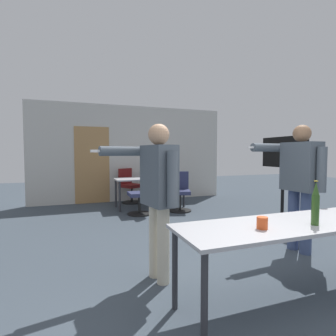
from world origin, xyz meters
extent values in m
plane|color=#3D4751|center=(0.00, 0.00, 0.00)|extent=(24.00, 24.00, 0.00)
cube|color=beige|center=(0.00, 5.84, 1.33)|extent=(5.44, 0.10, 2.67)
cube|color=#AD7F4C|center=(-1.10, 5.78, 1.02)|extent=(0.90, 0.02, 2.05)
cube|color=#A8A8AD|center=(0.23, 0.27, 0.71)|extent=(2.15, 0.66, 0.03)
cylinder|color=#2D2D33|center=(-0.78, 0.00, 0.35)|extent=(0.05, 0.05, 0.70)
cylinder|color=#2D2D33|center=(-0.78, 0.53, 0.35)|extent=(0.05, 0.05, 0.70)
cube|color=#A8A8AD|center=(0.20, 4.74, 0.71)|extent=(1.71, 0.70, 0.03)
cylinder|color=#2D2D33|center=(-0.59, 4.45, 0.35)|extent=(0.05, 0.05, 0.70)
cylinder|color=#2D2D33|center=(1.00, 4.45, 0.35)|extent=(0.05, 0.05, 0.70)
cylinder|color=#2D2D33|center=(-0.59, 5.03, 0.35)|extent=(0.05, 0.05, 0.70)
cylinder|color=#2D2D33|center=(1.00, 5.03, 0.35)|extent=(0.05, 0.05, 0.70)
cube|color=black|center=(2.17, 2.41, 0.01)|extent=(0.44, 0.56, 0.03)
cylinder|color=black|center=(2.17, 2.41, 0.55)|extent=(0.06, 0.06, 1.04)
cube|color=black|center=(2.17, 2.41, 1.36)|extent=(0.04, 1.10, 0.58)
cube|color=#14331E|center=(2.19, 2.41, 1.36)|extent=(0.01, 1.01, 0.51)
cylinder|color=beige|center=(-0.73, 0.99, 0.40)|extent=(0.13, 0.13, 0.80)
cylinder|color=beige|center=(-0.76, 1.16, 0.40)|extent=(0.13, 0.13, 0.80)
cube|color=#4C5660|center=(-0.74, 1.08, 1.11)|extent=(0.31, 0.46, 0.63)
sphere|color=tan|center=(-0.74, 1.08, 1.53)|extent=(0.22, 0.22, 0.22)
cylinder|color=#4C5660|center=(-0.69, 0.82, 1.09)|extent=(0.10, 0.10, 0.54)
cylinder|color=#4C5660|center=(-1.06, 1.28, 1.36)|extent=(0.55, 0.20, 0.10)
cube|color=white|center=(-1.36, 1.22, 1.36)|extent=(0.12, 0.06, 0.03)
cylinder|color=#3D4C75|center=(1.31, 1.10, 0.42)|extent=(0.15, 0.15, 0.83)
cylinder|color=#3D4C75|center=(1.30, 1.30, 0.42)|extent=(0.15, 0.15, 0.83)
cube|color=#4C5660|center=(1.31, 1.20, 1.16)|extent=(0.30, 0.50, 0.66)
sphere|color=#936B4C|center=(1.31, 1.20, 1.60)|extent=(0.23, 0.23, 0.23)
cylinder|color=#4C5660|center=(1.33, 0.90, 1.14)|extent=(0.12, 0.12, 0.57)
cylinder|color=#4C5660|center=(1.01, 1.47, 1.42)|extent=(0.57, 0.15, 0.12)
cube|color=white|center=(0.69, 1.46, 1.42)|extent=(0.12, 0.04, 0.03)
cylinder|color=black|center=(-0.23, 4.05, 0.01)|extent=(0.52, 0.52, 0.03)
cylinder|color=black|center=(-0.23, 4.05, 0.22)|extent=(0.06, 0.06, 0.38)
cube|color=navy|center=(-0.23, 4.05, 0.45)|extent=(0.46, 0.46, 0.08)
cube|color=navy|center=(0.03, 4.05, 0.70)|extent=(0.06, 0.44, 0.42)
cylinder|color=black|center=(-0.11, 5.44, 0.01)|extent=(0.52, 0.52, 0.03)
cylinder|color=black|center=(-0.11, 5.44, 0.23)|extent=(0.06, 0.06, 0.39)
cube|color=maroon|center=(-0.11, 5.44, 0.46)|extent=(0.63, 0.63, 0.08)
cube|color=maroon|center=(-0.24, 5.66, 0.71)|extent=(0.41, 0.27, 0.42)
cylinder|color=black|center=(0.71, 5.40, 0.01)|extent=(0.52, 0.52, 0.03)
cylinder|color=black|center=(0.71, 5.40, 0.22)|extent=(0.06, 0.06, 0.37)
cube|color=#4C4C51|center=(0.71, 5.40, 0.44)|extent=(0.59, 0.59, 0.08)
cube|color=#4C4C51|center=(0.62, 5.64, 0.69)|extent=(0.43, 0.20, 0.42)
cylinder|color=black|center=(0.73, 4.04, 0.01)|extent=(0.52, 0.52, 0.03)
cylinder|color=black|center=(0.73, 4.04, 0.22)|extent=(0.06, 0.06, 0.38)
cube|color=navy|center=(0.73, 4.04, 0.45)|extent=(0.59, 0.59, 0.08)
cube|color=navy|center=(0.81, 4.29, 0.70)|extent=(0.43, 0.20, 0.42)
cylinder|color=#2D511E|center=(0.34, 0.13, 0.86)|extent=(0.06, 0.06, 0.26)
cone|color=#2D511E|center=(0.34, 0.13, 1.04)|extent=(0.06, 0.06, 0.11)
cylinder|color=gold|center=(0.34, 0.13, 1.10)|extent=(0.03, 0.03, 0.01)
cylinder|color=#E05123|center=(-0.16, 0.19, 0.78)|extent=(0.09, 0.09, 0.10)
camera|label=1|loc=(-1.58, -1.50, 1.34)|focal=28.00mm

